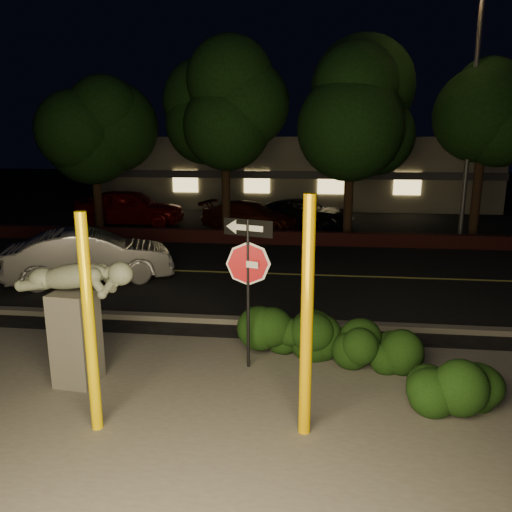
{
  "coord_description": "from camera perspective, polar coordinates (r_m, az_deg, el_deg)",
  "views": [
    {
      "loc": [
        1.19,
        -7.25,
        3.95
      ],
      "look_at": [
        0.02,
        2.56,
        1.6
      ],
      "focal_mm": 35.0,
      "sensor_mm": 36.0,
      "label": 1
    }
  ],
  "objects": [
    {
      "name": "ground",
      "position": [
        17.73,
        2.77,
        0.49
      ],
      "size": [
        90.0,
        90.0,
        0.0
      ],
      "primitive_type": "plane",
      "color": "black",
      "rests_on": "ground"
    },
    {
      "name": "patio",
      "position": [
        7.48,
        -3.58,
        -18.43
      ],
      "size": [
        14.0,
        6.0,
        0.02
      ],
      "primitive_type": "cube",
      "color": "#4C4944",
      "rests_on": "ground"
    },
    {
      "name": "road",
      "position": [
        14.83,
        1.94,
        -2.06
      ],
      "size": [
        80.0,
        8.0,
        0.01
      ],
      "primitive_type": "cube",
      "color": "black",
      "rests_on": "ground"
    },
    {
      "name": "lane_marking",
      "position": [
        14.82,
        1.94,
        -2.01
      ],
      "size": [
        80.0,
        0.12,
        0.0
      ],
      "primitive_type": "cube",
      "color": "#BAB74A",
      "rests_on": "road"
    },
    {
      "name": "curb",
      "position": [
        10.93,
        0.09,
        -7.47
      ],
      "size": [
        80.0,
        0.25,
        0.12
      ],
      "primitive_type": "cube",
      "color": "#4C4944",
      "rests_on": "ground"
    },
    {
      "name": "brick_wall",
      "position": [
        18.95,
        3.06,
        2.09
      ],
      "size": [
        40.0,
        0.35,
        0.5
      ],
      "primitive_type": "cube",
      "color": "#431515",
      "rests_on": "ground"
    },
    {
      "name": "parking_lot",
      "position": [
        24.59,
        3.93,
        4.11
      ],
      "size": [
        40.0,
        12.0,
        0.01
      ],
      "primitive_type": "cube",
      "color": "black",
      "rests_on": "ground"
    },
    {
      "name": "building",
      "position": [
        32.31,
        4.73,
        9.86
      ],
      "size": [
        22.0,
        10.2,
        4.0
      ],
      "color": "#656151",
      "rests_on": "ground"
    },
    {
      "name": "tree_far_a",
      "position": [
        22.28,
        -18.36,
        16.3
      ],
      "size": [
        4.6,
        4.6,
        7.43
      ],
      "color": "black",
      "rests_on": "ground"
    },
    {
      "name": "tree_far_b",
      "position": [
        20.88,
        -3.63,
        19.13
      ],
      "size": [
        5.2,
        5.2,
        8.41
      ],
      "color": "black",
      "rests_on": "ground"
    },
    {
      "name": "tree_far_c",
      "position": [
        20.16,
        11.03,
        18.01
      ],
      "size": [
        4.8,
        4.8,
        7.84
      ],
      "color": "black",
      "rests_on": "ground"
    },
    {
      "name": "tree_far_d",
      "position": [
        21.54,
        24.84,
        16.1
      ],
      "size": [
        4.4,
        4.4,
        7.42
      ],
      "color": "black",
      "rests_on": "ground"
    },
    {
      "name": "yellow_pole_left",
      "position": [
        7.01,
        -18.5,
        -7.57
      ],
      "size": [
        0.15,
        0.15,
        3.05
      ],
      "primitive_type": "cylinder",
      "color": "#FFD100",
      "rests_on": "ground"
    },
    {
      "name": "yellow_pole_right",
      "position": [
        6.56,
        5.83,
        -7.29
      ],
      "size": [
        0.16,
        0.16,
        3.28
      ],
      "primitive_type": "cylinder",
      "color": "#E9AE00",
      "rests_on": "ground"
    },
    {
      "name": "signpost",
      "position": [
        8.36,
        -0.92,
        -0.95
      ],
      "size": [
        0.86,
        0.31,
        2.64
      ],
      "rotation": [
        0.0,
        0.0,
        -0.33
      ],
      "color": "black",
      "rests_on": "ground"
    },
    {
      "name": "sculpture",
      "position": [
        8.47,
        -19.93,
        -5.67
      ],
      "size": [
        1.98,
        0.69,
        2.11
      ],
      "rotation": [
        0.0,
        0.0,
        -0.09
      ],
      "color": "#4C4944",
      "rests_on": "ground"
    },
    {
      "name": "hedge_center",
      "position": [
        9.23,
        4.18,
        -8.69
      ],
      "size": [
        2.06,
        1.49,
        0.97
      ],
      "primitive_type": "ellipsoid",
      "rotation": [
        0.0,
        0.0,
        -0.37
      ],
      "color": "black",
      "rests_on": "ground"
    },
    {
      "name": "hedge_right",
      "position": [
        9.03,
        12.99,
        -9.38
      ],
      "size": [
        1.68,
        1.1,
        1.02
      ],
      "primitive_type": "ellipsoid",
      "rotation": [
        0.0,
        0.0,
        -0.19
      ],
      "color": "black",
      "rests_on": "ground"
    },
    {
      "name": "hedge_far_right",
      "position": [
        8.17,
        21.7,
        -12.64
      ],
      "size": [
        1.67,
        1.38,
        0.99
      ],
      "primitive_type": "ellipsoid",
      "rotation": [
        0.0,
        0.0,
        -0.4
      ],
      "color": "black",
      "rests_on": "ground"
    },
    {
      "name": "streetlight",
      "position": [
        20.56,
        23.12,
        16.25
      ],
      "size": [
        1.26,
        0.73,
        8.99
      ],
      "rotation": [
        0.0,
        0.0,
        0.42
      ],
      "color": "#454449",
      "rests_on": "ground"
    },
    {
      "name": "silver_sedan",
      "position": [
        14.65,
        -18.4,
        -0.0
      ],
      "size": [
        4.7,
        3.19,
        1.47
      ],
      "primitive_type": "imported",
      "rotation": [
        0.0,
        0.0,
        1.98
      ],
      "color": "#A1A2A6",
      "rests_on": "ground"
    },
    {
      "name": "parked_car_red",
      "position": [
        23.76,
        -14.19,
        5.43
      ],
      "size": [
        4.93,
        2.07,
        1.67
      ],
      "primitive_type": "imported",
      "rotation": [
        0.0,
        0.0,
        1.59
      ],
      "color": "maroon",
      "rests_on": "ground"
    },
    {
      "name": "parked_car_darkred",
      "position": [
        21.81,
        -0.66,
        4.61
      ],
      "size": [
        4.59,
        2.63,
        1.25
      ],
      "primitive_type": "imported",
      "rotation": [
        0.0,
        0.0,
        1.36
      ],
      "color": "#40130A",
      "rests_on": "ground"
    },
    {
      "name": "parked_car_dark",
      "position": [
        22.66,
        5.5,
        4.87
      ],
      "size": [
        4.9,
        3.27,
        1.25
      ],
      "primitive_type": "imported",
      "rotation": [
        0.0,
        0.0,
        1.28
      ],
      "color": "black",
      "rests_on": "ground"
    }
  ]
}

